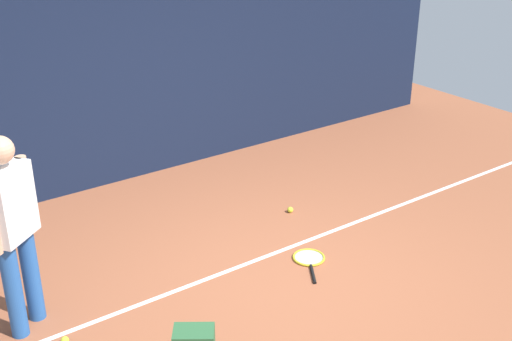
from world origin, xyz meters
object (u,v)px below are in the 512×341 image
object	(u,v)px
tennis_racket	(309,259)
tennis_ball_near_player	(290,210)
tennis_player	(12,224)
tennis_ball_by_fence	(65,340)

from	to	relation	value
tennis_racket	tennis_ball_near_player	bearing A→B (deg)	4.86
tennis_player	tennis_ball_near_player	xyz separation A→B (m)	(3.05, 0.33, -0.93)
tennis_racket	tennis_ball_near_player	distance (m)	1.02
tennis_racket	tennis_ball_by_fence	bearing A→B (deg)	118.60
tennis_player	tennis_ball_near_player	distance (m)	3.20
tennis_player	tennis_ball_near_player	bearing A→B (deg)	-31.95
tennis_player	tennis_ball_by_fence	world-z (taller)	tennis_player
tennis_ball_near_player	tennis_ball_by_fence	distance (m)	2.98
tennis_ball_near_player	tennis_ball_by_fence	xyz separation A→B (m)	(-2.89, -0.74, 0.00)
tennis_racket	tennis_ball_by_fence	size ratio (longest dim) A/B	9.27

